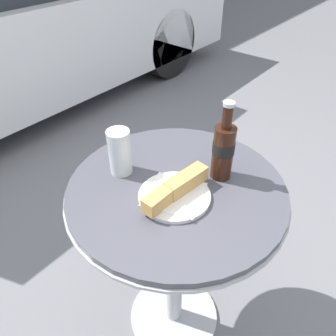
{
  "coord_description": "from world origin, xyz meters",
  "views": [
    {
      "loc": [
        -0.57,
        -0.43,
        1.38
      ],
      "look_at": [
        0.0,
        0.03,
        0.8
      ],
      "focal_mm": 35.0,
      "sensor_mm": 36.0,
      "label": 1
    }
  ],
  "objects_px": {
    "cola_bottle_left": "(223,149)",
    "bistro_table": "(176,228)",
    "lunch_plate_near": "(175,192)",
    "drinking_glass": "(120,154)"
  },
  "relations": [
    {
      "from": "drinking_glass",
      "to": "lunch_plate_near",
      "type": "distance_m",
      "value": 0.2
    },
    {
      "from": "bistro_table",
      "to": "drinking_glass",
      "type": "height_order",
      "value": "drinking_glass"
    },
    {
      "from": "cola_bottle_left",
      "to": "lunch_plate_near",
      "type": "distance_m",
      "value": 0.18
    },
    {
      "from": "cola_bottle_left",
      "to": "bistro_table",
      "type": "bearing_deg",
      "value": 148.8
    },
    {
      "from": "bistro_table",
      "to": "lunch_plate_near",
      "type": "xyz_separation_m",
      "value": [
        -0.04,
        -0.03,
        0.2
      ]
    },
    {
      "from": "drinking_glass",
      "to": "cola_bottle_left",
      "type": "bearing_deg",
      "value": -55.08
    },
    {
      "from": "bistro_table",
      "to": "drinking_glass",
      "type": "bearing_deg",
      "value": 106.52
    },
    {
      "from": "bistro_table",
      "to": "lunch_plate_near",
      "type": "bearing_deg",
      "value": -145.93
    },
    {
      "from": "bistro_table",
      "to": "lunch_plate_near",
      "type": "height_order",
      "value": "lunch_plate_near"
    },
    {
      "from": "bistro_table",
      "to": "drinking_glass",
      "type": "relative_size",
      "value": 5.26
    }
  ]
}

